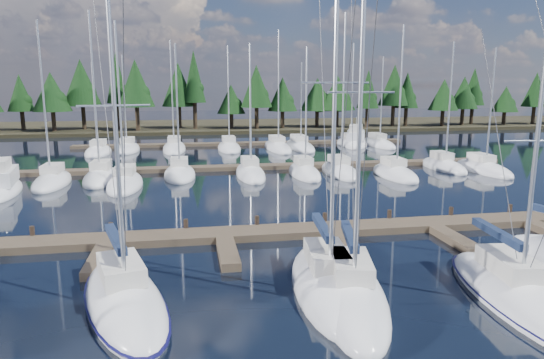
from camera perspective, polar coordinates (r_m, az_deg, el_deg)
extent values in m
plane|color=black|center=(39.05, 1.75, -1.12)|extent=(260.00, 260.00, 0.00)
cube|color=black|center=(98.01, -5.37, 6.31)|extent=(220.00, 30.00, 0.60)
cube|color=brown|center=(27.71, 6.78, -5.83)|extent=(44.00, 2.00, 0.40)
cube|color=brown|center=(24.15, -19.73, -8.98)|extent=(0.90, 4.00, 0.40)
cube|color=brown|center=(23.83, -5.21, -8.63)|extent=(0.90, 4.00, 0.40)
cube|color=brown|center=(24.99, 8.76, -7.77)|extent=(0.90, 4.00, 0.40)
cube|color=brown|center=(27.45, 20.80, -6.66)|extent=(0.90, 4.00, 0.40)
cylinder|color=black|center=(28.71, -26.35, -5.81)|extent=(0.26, 0.26, 0.90)
cylinder|color=black|center=(27.82, -18.40, -5.73)|extent=(0.26, 0.26, 0.90)
cylinder|color=black|center=(27.50, -10.09, -5.52)|extent=(0.26, 0.26, 0.90)
cylinder|color=black|center=(27.75, -1.78, -5.20)|extent=(0.26, 0.26, 0.90)
cylinder|color=black|center=(28.56, 6.22, -4.79)|extent=(0.26, 0.26, 0.90)
cylinder|color=black|center=(29.89, 13.63, -4.32)|extent=(0.26, 0.26, 0.90)
cylinder|color=black|center=(31.68, 20.30, -3.84)|extent=(0.26, 0.26, 0.90)
cylinder|color=black|center=(33.84, 26.18, -3.37)|extent=(0.26, 0.26, 0.90)
cube|color=brown|center=(48.67, -0.62, 1.53)|extent=(50.00, 1.80, 0.40)
cube|color=brown|center=(68.30, -3.33, 4.24)|extent=(46.00, 1.80, 0.40)
ellipsoid|color=white|center=(19.56, -16.94, -13.75)|extent=(4.91, 8.98, 1.90)
cube|color=silver|center=(19.50, -17.34, -10.03)|extent=(2.16, 3.04, 0.70)
cylinder|color=silver|center=(17.46, -17.96, 6.33)|extent=(0.20, 0.20, 11.84)
cylinder|color=silver|center=(20.22, -17.90, -7.06)|extent=(1.14, 3.66, 0.12)
cube|color=#16223E|center=(20.18, -17.93, -6.65)|extent=(1.31, 3.56, 0.30)
cylinder|color=silver|center=(17.43, -18.08, 8.27)|extent=(2.34, 0.72, 0.07)
cylinder|color=#3F3F44|center=(15.66, -16.99, 5.36)|extent=(1.04, 3.58, 12.15)
cylinder|color=#3F3F44|center=(19.72, -18.86, 6.31)|extent=(1.27, 4.41, 12.15)
ellipsoid|color=#0D0C3D|center=(19.53, -16.95, -13.56)|extent=(5.10, 9.33, 0.18)
ellipsoid|color=white|center=(20.19, 6.59, -12.52)|extent=(3.67, 9.06, 1.90)
cube|color=silver|center=(20.15, 6.43, -8.89)|extent=(1.81, 2.97, 0.70)
cylinder|color=silver|center=(18.11, 7.37, 9.14)|extent=(0.18, 0.18, 13.24)
cylinder|color=silver|center=(20.91, 5.96, -5.98)|extent=(0.52, 3.87, 0.12)
cube|color=#16223E|center=(20.86, 5.96, -5.59)|extent=(0.73, 3.72, 0.30)
cylinder|color=silver|center=(18.10, 7.42, 11.23)|extent=(2.49, 0.33, 0.07)
cylinder|color=#3F3F44|center=(16.26, 8.67, 8.38)|extent=(0.42, 3.81, 13.55)
cylinder|color=#3F3F44|center=(20.41, 6.06, 8.94)|extent=(0.51, 4.68, 13.55)
ellipsoid|color=white|center=(19.27, 9.41, -13.79)|extent=(4.29, 8.74, 1.90)
cube|color=silver|center=(19.19, 9.38, -10.01)|extent=(1.94, 2.92, 0.70)
cylinder|color=silver|center=(17.12, 10.33, 7.96)|extent=(0.19, 0.19, 12.65)
cylinder|color=silver|center=(19.88, 9.10, -6.96)|extent=(0.91, 3.63, 0.12)
cube|color=#16223E|center=(19.84, 9.12, -6.55)|extent=(1.10, 3.52, 0.30)
cylinder|color=silver|center=(17.10, 10.40, 10.07)|extent=(2.25, 0.56, 0.07)
cylinder|color=#3F3F44|center=(15.35, 11.21, 7.04)|extent=(0.81, 3.56, 12.96)
cylinder|color=#3F3F44|center=(19.33, 9.43, 7.86)|extent=(0.99, 4.38, 12.96)
ellipsoid|color=white|center=(21.36, 26.54, -12.31)|extent=(3.59, 9.24, 1.90)
cube|color=silver|center=(21.30, 26.21, -8.88)|extent=(1.75, 3.02, 0.70)
cylinder|color=silver|center=(19.56, 28.59, 2.61)|extent=(0.18, 0.18, 9.57)
cylinder|color=silver|center=(21.97, 24.99, -6.13)|extent=(0.56, 3.95, 0.12)
cube|color=#16223E|center=(21.93, 25.03, -5.76)|extent=(0.77, 3.80, 0.30)
cylinder|color=silver|center=(19.51, 28.72, 4.00)|extent=(2.34, 0.33, 0.07)
cylinder|color=#3F3F44|center=(21.62, 25.24, 3.18)|extent=(0.56, 4.77, 9.88)
ellipsoid|color=#0D0C3D|center=(21.33, 26.56, -12.13)|extent=(3.74, 9.61, 0.18)
ellipsoid|color=white|center=(44.62, -24.42, -0.39)|extent=(2.60, 7.64, 1.90)
cube|color=silver|center=(44.78, -24.43, 1.21)|extent=(1.43, 2.45, 0.70)
cylinder|color=silver|center=(43.54, -25.28, 8.56)|extent=(0.16, 0.16, 12.26)
ellipsoid|color=white|center=(44.99, -19.47, 0.06)|extent=(2.77, 8.08, 1.90)
cube|color=silver|center=(45.18, -19.48, 1.65)|extent=(1.52, 2.58, 0.70)
cylinder|color=silver|center=(43.87, -20.18, 9.59)|extent=(0.16, 0.16, 13.25)
ellipsoid|color=white|center=(41.67, -16.89, -0.62)|extent=(2.76, 8.27, 1.90)
cube|color=silver|center=(41.86, -16.91, 1.10)|extent=(1.52, 2.65, 0.70)
cylinder|color=silver|center=(40.49, -17.50, 8.88)|extent=(0.16, 0.16, 12.10)
ellipsoid|color=white|center=(45.00, -10.79, 0.50)|extent=(2.82, 7.55, 1.90)
cube|color=silver|center=(45.17, -10.84, 2.08)|extent=(1.55, 2.42, 0.70)
cylinder|color=silver|center=(43.94, -11.09, 8.44)|extent=(0.16, 0.16, 10.79)
ellipsoid|color=white|center=(44.57, -2.56, 0.58)|extent=(2.52, 8.58, 1.90)
cube|color=silver|center=(44.79, -2.65, 2.19)|extent=(1.38, 2.75, 0.70)
cylinder|color=silver|center=(43.45, -2.56, 8.61)|extent=(0.16, 0.16, 10.80)
ellipsoid|color=white|center=(45.01, 3.82, 0.67)|extent=(2.46, 7.68, 1.90)
cube|color=silver|center=(45.18, 3.72, 2.26)|extent=(1.35, 2.46, 0.70)
cylinder|color=silver|center=(43.96, 4.04, 8.47)|extent=(0.16, 0.16, 10.56)
ellipsoid|color=white|center=(45.99, 7.98, 0.81)|extent=(2.69, 8.22, 1.90)
cube|color=silver|center=(46.18, 7.86, 2.36)|extent=(1.48, 2.63, 0.70)
cylinder|color=silver|center=(44.90, 8.40, 10.32)|extent=(0.16, 0.16, 13.52)
ellipsoid|color=white|center=(45.78, 14.22, 0.53)|extent=(2.81, 7.94, 1.90)
cube|color=silver|center=(45.95, 14.09, 2.09)|extent=(1.55, 2.54, 0.70)
cylinder|color=silver|center=(44.73, 14.85, 9.32)|extent=(0.16, 0.16, 12.33)
ellipsoid|color=white|center=(51.22, 19.50, 1.32)|extent=(2.43, 7.78, 1.90)
cube|color=silver|center=(51.38, 19.37, 2.71)|extent=(1.34, 2.49, 0.70)
cylinder|color=silver|center=(50.28, 20.19, 8.56)|extent=(0.16, 0.16, 11.28)
ellipsoid|color=white|center=(51.12, 23.56, 1.01)|extent=(2.60, 8.68, 1.90)
cube|color=silver|center=(51.30, 23.40, 2.42)|extent=(1.43, 2.78, 0.70)
cylinder|color=silver|center=(50.16, 24.37, 7.88)|extent=(0.16, 0.16, 10.64)
ellipsoid|color=white|center=(62.88, -19.75, 2.99)|extent=(2.89, 8.13, 1.90)
cube|color=silver|center=(63.13, -19.76, 4.11)|extent=(1.59, 2.60, 0.70)
cylinder|color=silver|center=(62.00, -20.16, 8.25)|extent=(0.16, 0.16, 9.91)
ellipsoid|color=white|center=(64.66, -16.62, 3.38)|extent=(2.92, 8.33, 1.90)
cube|color=silver|center=(64.94, -16.64, 4.47)|extent=(1.61, 2.67, 0.70)
cylinder|color=silver|center=(63.77, -16.98, 8.96)|extent=(0.16, 0.16, 10.93)
ellipsoid|color=white|center=(64.12, -11.42, 3.56)|extent=(2.89, 11.05, 1.90)
cube|color=silver|center=(64.53, -11.45, 4.68)|extent=(1.59, 3.54, 0.70)
cylinder|color=silver|center=(63.07, -11.68, 10.01)|extent=(0.16, 0.16, 12.74)
ellipsoid|color=white|center=(63.48, -5.07, 3.66)|extent=(2.88, 9.51, 1.90)
cube|color=silver|center=(63.81, -5.12, 4.78)|extent=(1.58, 3.04, 0.70)
cylinder|color=silver|center=(62.51, -5.14, 9.91)|extent=(0.16, 0.16, 12.13)
ellipsoid|color=white|center=(63.70, 0.66, 3.73)|extent=(2.90, 11.62, 1.90)
cube|color=silver|center=(64.13, 0.57, 4.85)|extent=(1.59, 3.72, 0.70)
cylinder|color=silver|center=(62.63, 0.78, 10.82)|extent=(0.16, 0.16, 14.04)
ellipsoid|color=white|center=(64.75, 3.29, 3.83)|extent=(2.99, 11.36, 1.90)
cube|color=silver|center=(65.16, 3.19, 4.93)|extent=(1.64, 3.63, 0.70)
cylinder|color=silver|center=(63.73, 3.46, 9.05)|extent=(0.16, 0.16, 10.14)
ellipsoid|color=white|center=(68.50, 9.15, 4.10)|extent=(2.99, 7.57, 1.90)
cube|color=silver|center=(68.72, 9.08, 5.13)|extent=(1.64, 2.42, 0.70)
cylinder|color=silver|center=(67.68, 9.44, 10.15)|extent=(0.16, 0.16, 12.78)
ellipsoid|color=white|center=(69.03, 12.40, 4.03)|extent=(2.75, 10.06, 1.90)
cube|color=silver|center=(69.37, 12.29, 5.07)|extent=(1.51, 3.22, 0.70)
cylinder|color=silver|center=(68.12, 12.79, 9.29)|extent=(0.16, 0.16, 11.02)
ellipsoid|color=white|center=(43.27, -29.28, -1.21)|extent=(4.39, 9.07, 1.74)
ellipsoid|color=white|center=(68.58, 9.80, 4.04)|extent=(6.29, 10.01, 1.90)
cube|color=white|center=(68.45, 9.84, 5.10)|extent=(4.05, 5.73, 1.27)
cube|color=silver|center=(67.88, 9.86, 5.95)|extent=(2.80, 3.72, 0.95)
cylinder|color=silver|center=(69.25, 9.89, 6.57)|extent=(0.10, 0.10, 1.69)
cylinder|color=black|center=(95.26, -27.26, 6.17)|extent=(0.70, 0.70, 3.25)
cone|color=black|center=(95.08, -27.52, 9.04)|extent=(4.47, 4.47, 6.32)
ellipsoid|color=black|center=(94.96, -27.15, 8.20)|extent=(2.68, 2.68, 2.68)
cylinder|color=black|center=(90.59, -24.29, 6.27)|extent=(0.70, 0.70, 3.35)
cone|color=black|center=(90.40, -24.53, 9.38)|extent=(6.31, 6.31, 6.51)
ellipsoid|color=black|center=(90.30, -24.15, 8.46)|extent=(3.79, 3.79, 3.79)
cylinder|color=black|center=(92.68, -21.27, 6.81)|extent=(0.70, 0.70, 4.12)
cone|color=black|center=(92.51, -21.54, 10.56)|extent=(6.55, 6.55, 8.02)
ellipsoid|color=black|center=(92.42, -21.15, 9.45)|extent=(3.93, 3.93, 3.93)
cylinder|color=black|center=(90.84, -17.56, 7.12)|extent=(0.70, 0.70, 4.56)
cone|color=black|center=(90.70, -17.81, 11.35)|extent=(3.77, 3.77, 8.87)
ellipsoid|color=black|center=(90.62, -17.42, 10.09)|extent=(2.26, 2.26, 2.26)
cylinder|color=black|center=(86.78, -15.54, 6.90)|extent=(0.70, 0.70, 4.07)
cone|color=black|center=(86.60, -15.75, 10.86)|extent=(6.17, 6.17, 7.91)
ellipsoid|color=black|center=(86.57, -15.35, 9.68)|extent=(3.70, 3.70, 3.70)
cylinder|color=black|center=(89.97, -10.83, 7.20)|extent=(0.70, 0.70, 3.96)
cone|color=black|center=(89.80, -10.96, 10.91)|extent=(6.02, 6.02, 7.69)
ellipsoid|color=black|center=(89.80, -10.60, 9.80)|extent=(3.61, 3.61, 3.61)
cylinder|color=black|center=(88.47, -9.03, 7.43)|extent=(0.70, 0.70, 4.67)
cone|color=black|center=(88.33, -9.17, 11.88)|extent=(4.02, 4.02, 9.07)
ellipsoid|color=black|center=(88.32, -8.80, 10.55)|extent=(2.41, 2.41, 2.41)
cylinder|color=black|center=(88.82, -4.79, 6.89)|extent=(0.70, 0.70, 2.66)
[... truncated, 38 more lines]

